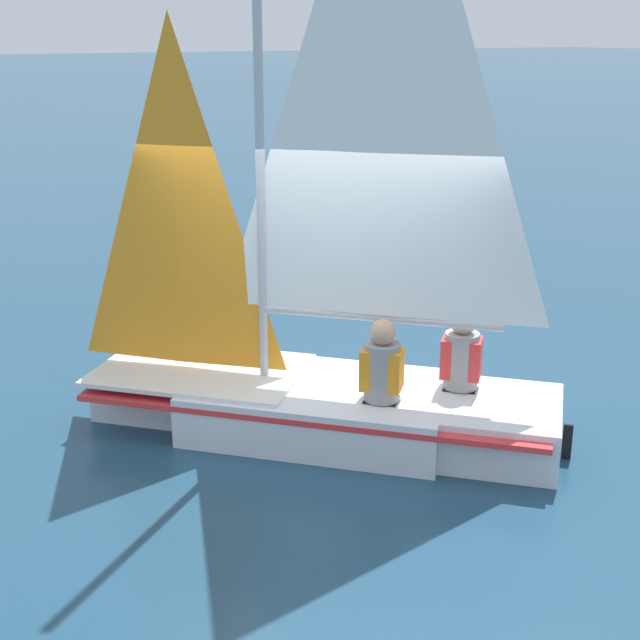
{
  "coord_description": "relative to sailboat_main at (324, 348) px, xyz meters",
  "views": [
    {
      "loc": [
        3.58,
        6.38,
        3.44
      ],
      "look_at": [
        0.0,
        0.0,
        1.05
      ],
      "focal_mm": 50.0,
      "sensor_mm": 36.0,
      "label": 1
    }
  ],
  "objects": [
    {
      "name": "sailor_crew",
      "position": [
        -1.0,
        0.65,
        -0.17
      ],
      "size": [
        0.42,
        0.42,
        1.16
      ],
      "rotation": [
        0.0,
        0.0,
        5.51
      ],
      "color": "black",
      "rests_on": "ground_plane"
    },
    {
      "name": "sailboat_main",
      "position": [
        0.0,
        0.0,
        0.0
      ],
      "size": [
        3.84,
        3.8,
        5.49
      ],
      "rotation": [
        0.0,
        0.0,
        5.51
      ],
      "color": "silver",
      "rests_on": "ground_plane"
    },
    {
      "name": "ground_plane",
      "position": [
        0.02,
        -0.02,
        -0.79
      ],
      "size": [
        260.0,
        260.0,
        0.0
      ],
      "primitive_type": "plane",
      "color": "navy"
    },
    {
      "name": "sailor_helm",
      "position": [
        -0.26,
        0.54,
        -0.17
      ],
      "size": [
        0.42,
        0.42,
        1.16
      ],
      "rotation": [
        0.0,
        0.0,
        5.51
      ],
      "color": "black",
      "rests_on": "ground_plane"
    }
  ]
}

